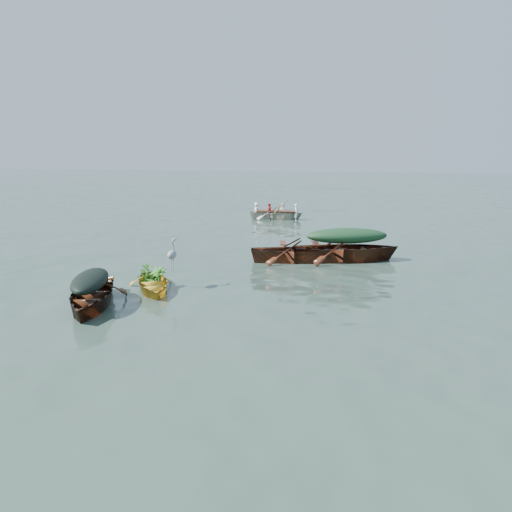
{
  "coord_description": "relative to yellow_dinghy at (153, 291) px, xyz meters",
  "views": [
    {
      "loc": [
        2.72,
        -13.01,
        3.76
      ],
      "look_at": [
        -0.65,
        1.67,
        0.5
      ],
      "focal_mm": 35.0,
      "sensor_mm": 36.0,
      "label": 1
    }
  ],
  "objects": [
    {
      "name": "green_tarp_boat",
      "position": [
        4.89,
        4.83,
        0.0
      ],
      "size": [
        5.24,
        2.9,
        1.21
      ],
      "primitive_type": "imported",
      "rotation": [
        0.0,
        0.0,
        1.85
      ],
      "color": "#4C2211",
      "rests_on": "ground"
    },
    {
      "name": "rowers",
      "position": [
        0.69,
        14.3,
        0.84
      ],
      "size": [
        2.81,
        1.2,
        0.76
      ],
      "primitive_type": "imported",
      "rotation": [
        0.0,
        0.0,
        1.62
      ],
      "color": "white",
      "rests_on": "rowed_boat"
    },
    {
      "name": "yellow_dinghy",
      "position": [
        0.0,
        0.0,
        0.0
      ],
      "size": [
        2.39,
        2.98,
        0.72
      ],
      "primitive_type": "imported",
      "rotation": [
        0.0,
        0.0,
        0.51
      ],
      "color": "gold",
      "rests_on": "ground"
    },
    {
      "name": "ground",
      "position": [
        2.89,
        1.02,
        0.0
      ],
      "size": [
        140.0,
        140.0,
        0.0
      ],
      "primitive_type": "plane",
      "color": "#34493E",
      "rests_on": "ground"
    },
    {
      "name": "oars",
      "position": [
        0.69,
        14.3,
        0.49
      ],
      "size": [
        0.73,
        2.63,
        0.06
      ],
      "primitive_type": null,
      "rotation": [
        0.0,
        0.0,
        1.62
      ],
      "color": "olive",
      "rests_on": "rowed_boat"
    },
    {
      "name": "dinghy_weeds",
      "position": [
        -0.25,
        0.49,
        0.66
      ],
      "size": [
        1.05,
        1.13,
        0.6
      ],
      "primitive_type": "imported",
      "rotation": [
        0.0,
        0.0,
        0.51
      ],
      "color": "#2E751E",
      "rests_on": "yellow_dinghy"
    },
    {
      "name": "rowed_boat",
      "position": [
        0.69,
        14.3,
        0.0
      ],
      "size": [
        4.0,
        1.38,
        0.92
      ],
      "primitive_type": "imported",
      "rotation": [
        0.0,
        0.0,
        1.62
      ],
      "color": "beige",
      "rests_on": "ground"
    },
    {
      "name": "thwart_benches",
      "position": [
        3.33,
        4.38,
        0.55
      ],
      "size": [
        2.37,
        1.3,
        0.04
      ],
      "primitive_type": null,
      "rotation": [
        0.0,
        0.0,
        1.79
      ],
      "color": "#4A1C11",
      "rests_on": "open_wooden_boat"
    },
    {
      "name": "green_tarp_cover",
      "position": [
        4.89,
        4.83,
        0.86
      ],
      "size": [
        2.88,
        1.59,
        0.52
      ],
      "primitive_type": "ellipsoid",
      "rotation": [
        0.0,
        0.0,
        1.85
      ],
      "color": "#173A1E",
      "rests_on": "green_tarp_boat"
    },
    {
      "name": "dark_covered_boat",
      "position": [
        -0.86,
        -1.62,
        0.0
      ],
      "size": [
        2.59,
        4.1,
        0.97
      ],
      "primitive_type": "imported",
      "rotation": [
        0.0,
        0.0,
        0.33
      ],
      "color": "#431B0F",
      "rests_on": "ground"
    },
    {
      "name": "open_wooden_boat",
      "position": [
        3.33,
        4.38,
        0.0
      ],
      "size": [
        4.68,
        2.33,
        1.05
      ],
      "primitive_type": "imported",
      "rotation": [
        0.0,
        0.0,
        1.79
      ],
      "color": "#532314",
      "rests_on": "ground"
    },
    {
      "name": "dark_tarp_cover",
      "position": [
        -0.86,
        -1.62,
        0.68
      ],
      "size": [
        1.43,
        2.25,
        0.4
      ],
      "primitive_type": "ellipsoid",
      "rotation": [
        0.0,
        0.0,
        0.33
      ],
      "color": "black",
      "rests_on": "dark_covered_boat"
    },
    {
      "name": "heron",
      "position": [
        0.46,
        0.31,
        0.82
      ],
      "size": [
        0.44,
        0.49,
        0.92
      ],
      "primitive_type": null,
      "rotation": [
        0.0,
        0.0,
        0.51
      ],
      "color": "#9FA2A7",
      "rests_on": "yellow_dinghy"
    }
  ]
}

